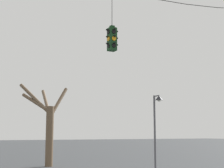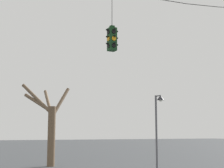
% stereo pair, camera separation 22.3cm
% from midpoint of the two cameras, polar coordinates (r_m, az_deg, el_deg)
% --- Properties ---
extents(traffic_light_near_left_pole, '(0.58, 0.58, 2.85)m').
position_cam_midpoint_polar(traffic_light_near_left_pole, '(15.34, 0.42, 7.53)').
color(traffic_light_near_left_pole, '#143819').
extents(street_lamp, '(0.45, 0.78, 4.37)m').
position_cam_midpoint_polar(street_lamp, '(20.83, 8.03, -5.04)').
color(street_lamp, '#515156').
rests_on(street_lamp, ground_plane).
extents(bare_tree, '(3.14, 3.31, 5.44)m').
position_cam_midpoint_polar(bare_tree, '(22.83, -10.12, -6.29)').
color(bare_tree, brown).
rests_on(bare_tree, ground_plane).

